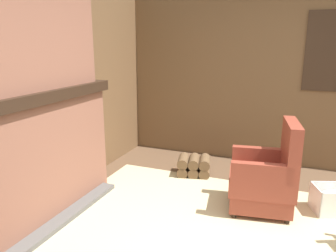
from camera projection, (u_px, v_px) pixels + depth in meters
The scene contains 9 objects.
wood_panel_wall_left at pixel (21, 93), 3.21m from camera, with size 0.06×5.43×2.53m.
wood_panel_wall_back at pixel (295, 77), 4.51m from camera, with size 5.43×0.09×2.53m.
fireplace_hearth at pixel (45, 155), 3.29m from camera, with size 0.56×1.80×1.31m.
chimney_breast at pixel (30, 24), 2.97m from camera, with size 0.31×1.49×1.20m.
area_rug at pixel (226, 225), 3.22m from camera, with size 3.39×2.14×0.01m.
armchair at pixel (266, 179), 3.43m from camera, with size 0.74×0.69×0.99m.
firewood_stack at pixel (194, 166), 4.41m from camera, with size 0.50×0.42×0.26m.
laundry_basket at pixel (334, 200), 3.43m from camera, with size 0.48×0.42×0.29m.
storage_case at pixel (73, 77), 3.65m from camera, with size 0.17×0.24×0.12m.
Camera 1 is at (0.09, -2.42, 1.76)m, focal length 35.00 mm.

